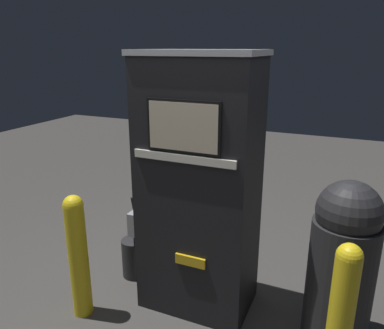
{
  "coord_description": "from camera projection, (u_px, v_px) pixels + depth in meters",
  "views": [
    {
      "loc": [
        1.02,
        -2.18,
        2.02
      ],
      "look_at": [
        0.0,
        0.14,
        1.23
      ],
      "focal_mm": 35.0,
      "sensor_mm": 36.0,
      "label": 1
    }
  ],
  "objects": [
    {
      "name": "ground_plane",
      "position": [
        185.0,
        320.0,
        2.9
      ],
      "size": [
        14.0,
        14.0,
        0.0
      ],
      "primitive_type": "plane",
      "color": "#423F3D"
    },
    {
      "name": "gas_pump",
      "position": [
        199.0,
        187.0,
        2.83
      ],
      "size": [
        0.95,
        0.58,
        2.01
      ],
      "color": "black",
      "rests_on": "ground_plane"
    },
    {
      "name": "safety_bollard",
      "position": [
        78.0,
        253.0,
        2.83
      ],
      "size": [
        0.15,
        0.15,
        1.0
      ],
      "color": "yellow",
      "rests_on": "ground_plane"
    },
    {
      "name": "trash_bin",
      "position": [
        342.0,
        263.0,
        2.55
      ],
      "size": [
        0.45,
        0.45,
        1.21
      ],
      "color": "#232326",
      "rests_on": "ground_plane"
    },
    {
      "name": "safety_bollard_far",
      "position": [
        340.0,
        323.0,
        2.09
      ],
      "size": [
        0.14,
        0.14,
        1.04
      ],
      "color": "yellow",
      "rests_on": "ground_plane"
    },
    {
      "name": "squeegee_bucket",
      "position": [
        135.0,
        257.0,
        3.43
      ],
      "size": [
        0.23,
        0.23,
        0.8
      ],
      "color": "#262628",
      "rests_on": "ground_plane"
    }
  ]
}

